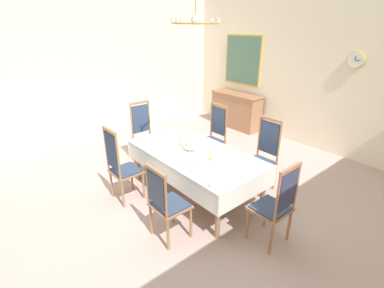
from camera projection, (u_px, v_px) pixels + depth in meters
name	position (u px, v px, depth m)	size (l,w,h in m)	color
ground	(188.00, 196.00, 4.61)	(6.77, 6.76, 0.04)	#B99F98
back_wall	(312.00, 72.00, 5.98)	(6.77, 0.08, 3.27)	#EFE1C7
left_wall	(92.00, 69.00, 6.36)	(0.08, 6.76, 3.27)	silver
dining_table	(195.00, 156.00, 4.42)	(2.20, 1.14, 0.73)	#977049
tablecloth	(195.00, 156.00, 4.42)	(2.22, 1.16, 0.31)	white
chair_south_a	(121.00, 165.00, 4.27)	(0.44, 0.42, 1.21)	#A07346
chair_north_a	(214.00, 135.00, 5.44)	(0.44, 0.42, 1.19)	#A47455
chair_south_b	(166.00, 202.00, 3.48)	(0.44, 0.42, 1.06)	#986246
chair_north_b	(263.00, 155.00, 4.62)	(0.44, 0.42, 1.21)	#A66E4D
chair_head_west	(145.00, 133.00, 5.50)	(0.42, 0.44, 1.21)	#966B4F
chair_head_east	(276.00, 204.00, 3.40)	(0.42, 0.44, 1.13)	#956C4B
soup_tureen	(191.00, 145.00, 4.42)	(0.24, 0.24, 0.20)	silver
candlestick_west	(181.00, 137.00, 4.58)	(0.07, 0.07, 0.37)	gold
candlestick_east	(210.00, 152.00, 4.10)	(0.07, 0.07, 0.33)	gold
bowl_near_left	(184.00, 163.00, 3.99)	(0.19, 0.19, 0.04)	silver
bowl_near_right	(144.00, 141.00, 4.75)	(0.17, 0.17, 0.04)	silver
bowl_far_left	(158.00, 151.00, 4.38)	(0.15, 0.15, 0.03)	silver
bowl_far_right	(215.00, 184.00, 3.47)	(0.16, 0.16, 0.04)	silver
spoon_primary	(191.00, 167.00, 3.93)	(0.03, 0.18, 0.01)	gold
spoon_secondary	(142.00, 139.00, 4.85)	(0.05, 0.18, 0.01)	gold
sideboard	(236.00, 110.00, 7.50)	(1.44, 0.48, 0.90)	#9E6B4B
mounted_clock	(356.00, 60.00, 5.22)	(0.32, 0.06, 0.32)	#D1B251
framed_painting	(243.00, 60.00, 7.22)	(1.15, 0.05, 1.25)	#D1B251
chandelier	(195.00, 22.00, 3.66)	(0.64, 0.64, 0.66)	gold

